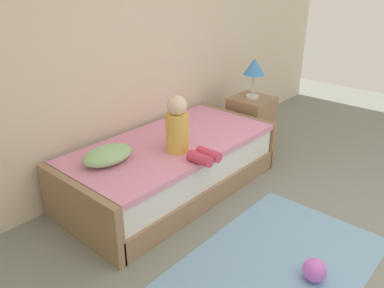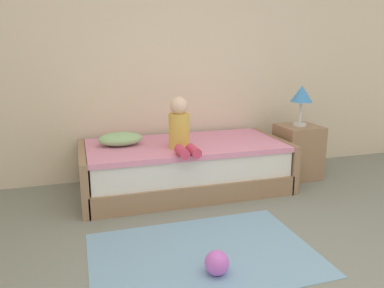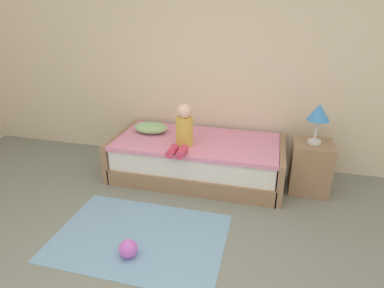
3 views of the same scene
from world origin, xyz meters
TOP-DOWN VIEW (x-y plane):
  - wall_rear at (0.00, 2.60)m, footprint 7.20×0.10m
  - bed at (-0.09, 2.00)m, footprint 2.11×1.00m
  - nightstand at (1.26, 2.01)m, footprint 0.44×0.44m
  - table_lamp at (1.26, 2.01)m, footprint 0.24×0.24m
  - child_figure at (-0.20, 1.77)m, footprint 0.20×0.51m
  - pillow at (-0.73, 2.10)m, footprint 0.44×0.30m
  - toy_ball at (-0.32, 0.44)m, footprint 0.16×0.16m
  - area_rug at (-0.33, 0.70)m, footprint 1.60×1.10m

SIDE VIEW (x-z plane):
  - area_rug at x=-0.33m, z-range 0.00..0.01m
  - toy_ball at x=-0.32m, z-range 0.00..0.16m
  - bed at x=-0.09m, z-range 0.00..0.50m
  - nightstand at x=1.26m, z-range 0.00..0.60m
  - pillow at x=-0.73m, z-range 0.50..0.63m
  - child_figure at x=-0.20m, z-range 0.45..0.96m
  - table_lamp at x=1.26m, z-range 0.71..1.16m
  - wall_rear at x=0.00m, z-range 0.00..2.90m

